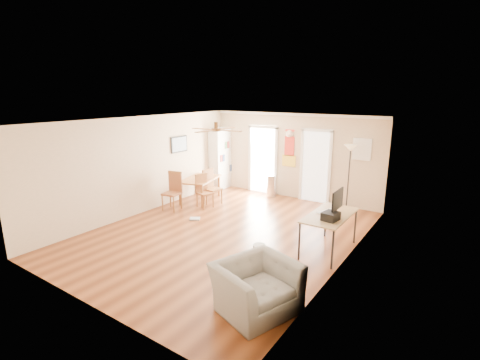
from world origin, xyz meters
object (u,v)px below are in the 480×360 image
Objects in this scene: dining_table at (200,189)px; wastebasket_b at (270,263)px; dining_chair_near at (172,191)px; torchiere_lamp at (348,178)px; trash_can at (272,186)px; dining_chair_right_a at (213,187)px; printer at (331,216)px; armchair at (256,287)px; bookshelf at (222,158)px; wastebasket_a at (259,252)px; dining_chair_right_b at (205,191)px; computer_desk at (329,233)px.

wastebasket_b is at bearing -34.10° from dining_table.
torchiere_lamp is (4.06, 2.70, 0.39)m from dining_chair_near.
dining_table is at bearing -135.83° from trash_can.
dining_chair_near is at bearing 159.09° from wastebasket_b.
dining_chair_right_a is 4.32m from printer.
dining_chair_near is 3.34× the size of printer.
armchair is (3.75, -3.70, -0.14)m from dining_chair_right_a.
bookshelf is 6.86× the size of wastebasket_a.
printer reaches higher than armchair.
bookshelf is at bearing 179.15° from trash_can.
printer is 1.05× the size of wastebasket_a.
armchair is (3.75, -3.34, -0.10)m from dining_chair_right_b.
trash_can is (1.60, 1.56, -0.00)m from dining_table.
torchiere_lamp is 4.30m from wastebasket_b.
dining_chair_right_b is (0.00, -0.36, -0.04)m from dining_chair_right_a.
dining_chair_right_a is 3.83m from torchiere_lamp.
dining_chair_right_a is 3.08× the size of wastebasket_b.
trash_can is at bearing 135.92° from computer_desk.
computer_desk is (4.85, -2.81, -0.63)m from bookshelf.
computer_desk is 1.55m from wastebasket_b.
wastebasket_a is (3.58, -1.22, -0.38)m from dining_chair_near.
armchair is at bearing -54.08° from bookshelf.
torchiere_lamp is (3.42, 1.67, 0.41)m from dining_chair_right_a.
torchiere_lamp is 1.23× the size of computer_desk.
computer_desk is at bearing -15.36° from dining_table.
trash_can is (1.05, 2.00, -0.13)m from dining_chair_right_b.
torchiere_lamp is 4.02m from wastebasket_a.
trash_can reaches higher than wastebasket_b.
torchiere_lamp is (3.97, 1.58, 0.58)m from dining_table.
bookshelf is 2.30m from dining_chair_right_b.
computer_desk is (3.93, -1.15, -0.11)m from dining_chair_right_a.
printer is at bearing -103.46° from dining_chair_right_a.
trash_can is at bearing 142.58° from printer.
dining_chair_right_a is 1.95m from trash_can.
dining_chair_near reaches higher than trash_can.
dining_chair_right_a is 1.49× the size of trash_can.
dining_chair_right_a is at bearing 142.51° from wastebasket_a.
dining_table is 0.92× the size of computer_desk.
dining_chair_right_a is 0.97× the size of dining_chair_near.
dining_chair_right_b is at bearing -149.37° from torchiere_lamp.
dining_chair_right_b is at bearing 146.73° from wastebasket_b.
printer is at bearing -18.56° from dining_table.
torchiere_lamp reaches higher than armchair.
dining_chair_right_b is at bearing 173.31° from printer.
computer_desk is at bearing 15.52° from armchair.
printer reaches higher than trash_can.
dining_chair_right_a is at bearing -154.04° from torchiere_lamp.
printer reaches higher than computer_desk.
wastebasket_b is (-0.06, -4.23, -0.75)m from torchiere_lamp.
bookshelf is 5.64m from computer_desk.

